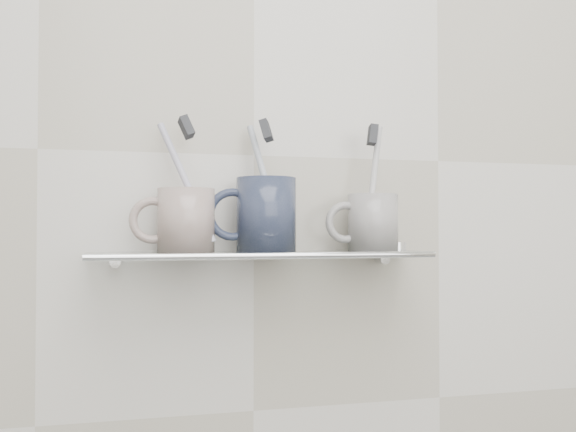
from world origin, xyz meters
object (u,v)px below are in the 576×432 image
object	(u,v)px
mug_center	(266,215)
mug_right	(373,223)
mug_left	(186,220)
shelf_glass	(262,254)

from	to	relation	value
mug_center	mug_right	xyz separation A→B (m)	(0.17, 0.00, -0.01)
mug_left	shelf_glass	bearing A→B (deg)	4.91
shelf_glass	mug_right	xyz separation A→B (m)	(0.18, 0.00, 0.05)
shelf_glass	mug_right	distance (m)	0.18
shelf_glass	mug_center	size ratio (longest dim) A/B	4.55
mug_right	shelf_glass	bearing A→B (deg)	175.92
mug_left	mug_right	world-z (taller)	mug_left
shelf_glass	mug_left	xyz separation A→B (m)	(-0.11, 0.00, 0.05)
shelf_glass	mug_right	bearing A→B (deg)	1.62
mug_right	mug_center	bearing A→B (deg)	174.31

